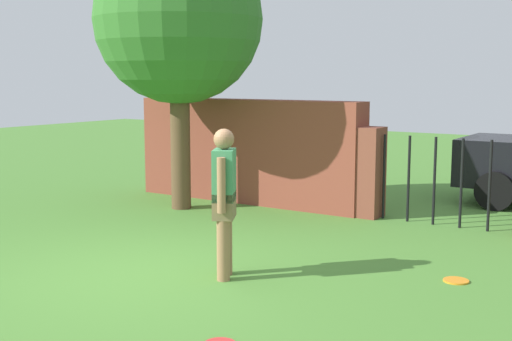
# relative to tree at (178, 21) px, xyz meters

# --- Properties ---
(ground_plane) EXTENTS (40.00, 40.00, 0.00)m
(ground_plane) POSITION_rel_tree_xyz_m (2.08, -3.10, -3.05)
(ground_plane) COLOR #4C8433
(brick_wall) EXTENTS (4.32, 0.50, 1.78)m
(brick_wall) POSITION_rel_tree_xyz_m (0.58, 1.10, -2.16)
(brick_wall) COLOR brown
(brick_wall) RESTS_ON ground
(tree) EXTENTS (2.70, 2.70, 4.43)m
(tree) POSITION_rel_tree_xyz_m (0.00, 0.00, 0.00)
(tree) COLOR brown
(tree) RESTS_ON ground
(person) EXTENTS (0.37, 0.48, 1.62)m
(person) POSITION_rel_tree_xyz_m (2.87, -2.71, -2.15)
(person) COLOR #9E704C
(person) RESTS_ON ground
(fence_gate) EXTENTS (2.95, 0.44, 1.40)m
(fence_gate) POSITION_rel_tree_xyz_m (4.10, 1.10, -2.35)
(fence_gate) COLOR brown
(fence_gate) RESTS_ON ground
(frisbee_orange) EXTENTS (0.27, 0.27, 0.02)m
(frisbee_orange) POSITION_rel_tree_xyz_m (5.02, -1.47, -3.04)
(frisbee_orange) COLOR orange
(frisbee_orange) RESTS_ON ground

